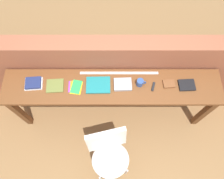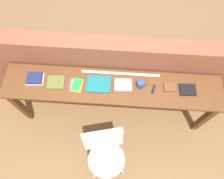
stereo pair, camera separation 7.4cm
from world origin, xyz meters
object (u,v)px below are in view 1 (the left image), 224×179
object	(u,v)px
chair_white_moulded	(109,153)
mug	(140,82)
multitool_folded	(153,86)
book_stack_leftmost	(33,84)
book_open_centre	(98,85)
magazine_cycling	(55,86)
leather_journal_brown	(169,84)
pamphlet_pile_colourful	(75,87)
book_repair_rightmost	(187,85)

from	to	relation	value
chair_white_moulded	mug	size ratio (longest dim) A/B	8.10
chair_white_moulded	multitool_folded	distance (m)	0.91
book_stack_leftmost	book_open_centre	distance (m)	0.73
book_stack_leftmost	magazine_cycling	bearing A→B (deg)	-5.10
book_stack_leftmost	leather_journal_brown	size ratio (longest dim) A/B	1.60
book_open_centre	book_stack_leftmost	bearing A→B (deg)	177.98
magazine_cycling	mug	size ratio (longest dim) A/B	1.74
leather_journal_brown	pamphlet_pile_colourful	bearing A→B (deg)	176.77
book_stack_leftmost	pamphlet_pile_colourful	bearing A→B (deg)	-4.34
mug	book_repair_rightmost	xyz separation A→B (m)	(0.53, -0.02, -0.03)
chair_white_moulded	book_repair_rightmost	size ratio (longest dim) A/B	4.94
chair_white_moulded	leather_journal_brown	bearing A→B (deg)	46.17
chair_white_moulded	pamphlet_pile_colourful	distance (m)	0.85
mug	book_repair_rightmost	distance (m)	0.53
chair_white_moulded	book_repair_rightmost	world-z (taller)	book_repair_rightmost
multitool_folded	mug	bearing A→B (deg)	168.29
multitool_folded	book_open_centre	bearing A→B (deg)	178.37
leather_journal_brown	book_repair_rightmost	bearing A→B (deg)	-10.10
chair_white_moulded	leather_journal_brown	xyz separation A→B (m)	(0.68, 0.71, 0.37)
chair_white_moulded	pamphlet_pile_colourful	bearing A→B (deg)	119.56
multitool_folded	book_repair_rightmost	distance (m)	0.38
mug	book_repair_rightmost	world-z (taller)	mug
book_stack_leftmost	pamphlet_pile_colourful	distance (m)	0.47
multitool_folded	leather_journal_brown	size ratio (longest dim) A/B	0.85
book_repair_rightmost	pamphlet_pile_colourful	bearing A→B (deg)	177.83
leather_journal_brown	mug	bearing A→B (deg)	175.05
pamphlet_pile_colourful	book_repair_rightmost	distance (m)	1.26
magazine_cycling	mug	distance (m)	0.96
mug	leather_journal_brown	xyz separation A→B (m)	(0.33, 0.00, -0.03)
book_stack_leftmost	mug	distance (m)	1.20
book_open_centre	leather_journal_brown	size ratio (longest dim) A/B	2.09
book_stack_leftmost	magazine_cycling	xyz separation A→B (m)	(0.24, -0.02, -0.02)
leather_journal_brown	magazine_cycling	bearing A→B (deg)	175.77
magazine_cycling	book_repair_rightmost	size ratio (longest dim) A/B	1.06
book_open_centre	leather_journal_brown	xyz separation A→B (m)	(0.80, 0.02, 0.00)
leather_journal_brown	book_repair_rightmost	xyz separation A→B (m)	(0.20, -0.02, 0.00)
book_open_centre	multitool_folded	world-z (taller)	book_open_centre
mug	multitool_folded	xyz separation A→B (m)	(0.15, -0.03, -0.04)
magazine_cycling	mug	bearing A→B (deg)	-2.37
mug	multitool_folded	world-z (taller)	mug
chair_white_moulded	book_stack_leftmost	distance (m)	1.17
chair_white_moulded	leather_journal_brown	distance (m)	1.05
book_stack_leftmost	book_open_centre	bearing A→B (deg)	-1.08
pamphlet_pile_colourful	book_open_centre	bearing A→B (deg)	4.87
chair_white_moulded	book_open_centre	size ratio (longest dim) A/B	3.29
book_stack_leftmost	mug	size ratio (longest dim) A/B	1.89
pamphlet_pile_colourful	mug	distance (m)	0.73
multitool_folded	leather_journal_brown	distance (m)	0.18
magazine_cycling	pamphlet_pile_colourful	xyz separation A→B (m)	(0.23, -0.01, -0.00)
book_stack_leftmost	book_open_centre	world-z (taller)	book_stack_leftmost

